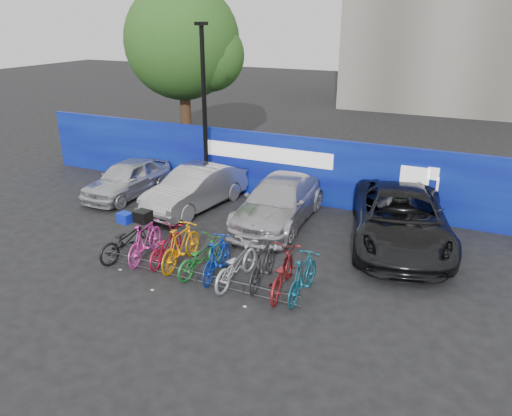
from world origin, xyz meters
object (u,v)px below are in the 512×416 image
Objects in this scene: bike_rack at (197,277)px; bike_5 at (217,258)px; car_3 at (401,218)px; bike_8 at (282,273)px; bike_1 at (145,240)px; lamppost at (204,106)px; bike_3 at (181,246)px; bike_7 at (263,264)px; bike_2 at (165,245)px; bike_9 at (303,277)px; tree at (187,44)px; car_0 at (127,178)px; bike_0 at (127,240)px; bike_4 at (201,256)px; car_1 at (195,188)px; bike_6 at (236,264)px; car_2 at (279,201)px.

bike_5 reaches higher than bike_rack.
bike_8 is (-2.08, -4.03, -0.27)m from car_3.
lamppost is at bearing -85.69° from bike_1.
bike_3 is 0.96× the size of bike_8.
bike_7 is at bearing -138.78° from car_3.
lamppost reaches higher than bike_5.
bike_9 is (4.03, -0.17, 0.08)m from bike_2.
bike_7 is at bearing -178.92° from bike_5.
tree is at bearing 122.45° from bike_rack.
car_0 is 9.30m from bike_9.
bike_5 is at bearing -168.96° from bike_0.
car_0 reaches higher than bike_7.
car_0 is 2.02× the size of bike_3.
tree reaches higher than bike_3.
bike_4 is at bearing 167.44° from bike_3.
bike_1 is at bearing -161.35° from car_3.
bike_3 is (-0.86, 0.63, 0.42)m from bike_rack.
car_1 reaches higher than bike_rack.
bike_9 is (2.33, -0.00, 0.00)m from bike_5.
bike_4 is at bearing -61.19° from lamppost.
tree is 4.01× the size of bike_6.
bike_6 is at bearing -53.63° from lamppost.
bike_5 is at bearing -171.10° from bike_4.
bike_5 is (-3.86, -4.03, -0.26)m from car_3.
bike_3 is (0.53, -0.03, 0.11)m from bike_2.
tree reaches higher than car_1.
bike_rack is 3.09× the size of bike_9.
bike_8 is (2.97, -0.14, -0.05)m from bike_3.
bike_9 is at bearing 10.44° from bike_rack.
bike_rack is 3.00× the size of bike_1.
bike_8 is at bearing -170.88° from bike_4.
bike_1 is (0.82, -3.97, -0.15)m from car_1.
bike_2 is at bearing 154.62° from bike_rack.
tree reaches higher than bike_0.
lamppost is 3.11× the size of bike_0.
car_3 is 5.59m from bike_5.
bike_9 is at bearing -63.30° from car_2.
car_3 is 3.24× the size of bike_2.
bike_0 is at bearing -7.62° from bike_8.
bike_1 is (0.53, 0.10, 0.04)m from bike_0.
bike_6 reaches higher than bike_rack.
bike_3 is at bearing -2.31° from bike_6.
car_3 is at bearing 8.72° from car_1.
bike_7 reaches higher than bike_2.
bike_2 is (1.40, -3.84, -0.25)m from car_1.
bike_9 is at bearing -47.17° from tree.
bike_2 is 4.04m from bike_9.
lamppost is 3.40× the size of bike_5.
tree is 13.55m from bike_rack.
bike_rack is 3.15× the size of bike_2.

